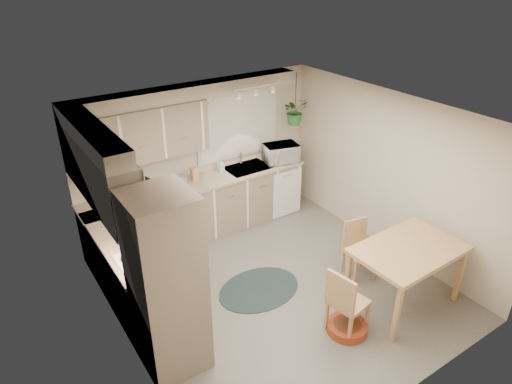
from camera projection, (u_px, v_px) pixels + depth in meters
floor at (276, 288)px, 6.21m from camera, size 4.20×4.20×0.00m
ceiling at (281, 119)px, 5.10m from camera, size 4.20×4.20×0.00m
wall_back at (200, 156)px, 7.21m from camera, size 4.00×0.04×2.40m
wall_front at (416, 308)px, 4.11m from camera, size 4.00×0.04×2.40m
wall_left at (121, 266)px, 4.67m from camera, size 0.04×4.20×2.40m
wall_right at (389, 174)px, 6.64m from camera, size 0.04×4.20×2.40m
base_cab_left at (129, 271)px, 5.81m from camera, size 0.60×1.85×0.90m
base_cab_back at (200, 209)px, 7.23m from camera, size 3.60×0.60×0.90m
counter_left at (125, 240)px, 5.60m from camera, size 0.64×1.89×0.04m
counter_back at (199, 183)px, 7.01m from camera, size 3.64×0.64×0.04m
oven_stack at (167, 286)px, 4.62m from camera, size 0.65×0.65×2.10m
wall_oven_face at (195, 275)px, 4.78m from camera, size 0.02×0.56×0.58m
upper_cab_left at (99, 172)px, 5.21m from camera, size 0.35×2.00×0.75m
upper_cab_back at (139, 135)px, 6.29m from camera, size 2.00×0.35×0.75m
soffit_left at (90, 133)px, 4.97m from camera, size 0.30×2.00×0.20m
soffit_back at (188, 92)px, 6.49m from camera, size 3.60×0.30×0.20m
cooktop at (143, 261)px, 5.17m from camera, size 0.52×0.58×0.02m
range_hood at (136, 228)px, 4.95m from camera, size 0.40×0.60×0.14m
window_blinds at (238, 125)px, 7.34m from camera, size 1.40×0.02×1.00m
window_frame at (238, 125)px, 7.35m from camera, size 1.50×0.02×1.10m
sink at (247, 170)px, 7.47m from camera, size 0.70×0.48×0.10m
dishwasher_front at (287, 194)px, 7.75m from camera, size 0.58×0.02×0.83m
track_light_bar at (256, 87)px, 6.62m from camera, size 0.80×0.04×0.04m
wall_clock at (206, 94)px, 6.81m from camera, size 0.30×0.03×0.30m
dining_table at (404, 276)px, 5.77m from camera, size 1.37×0.93×0.84m
chair_left at (349, 300)px, 5.33m from camera, size 0.48×0.48×0.89m
chair_back at (360, 251)px, 6.27m from camera, size 0.45×0.45×0.83m
braided_rug at (259, 289)px, 6.18m from camera, size 1.17×0.89×0.01m
pet_bed at (347, 327)px, 5.48m from camera, size 0.62×0.62×0.11m
microwave at (281, 151)px, 7.59m from camera, size 0.61×0.42×0.38m
soap_bottle at (221, 168)px, 7.33m from camera, size 0.13×0.22×0.09m
hanging_plant at (295, 114)px, 7.44m from camera, size 0.45×0.49×0.35m
coffee_maker at (143, 187)px, 6.51m from camera, size 0.20×0.23×0.29m
toaster at (177, 182)px, 6.81m from camera, size 0.27×0.16×0.16m
knife_block at (194, 174)px, 6.97m from camera, size 0.11×0.11×0.22m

